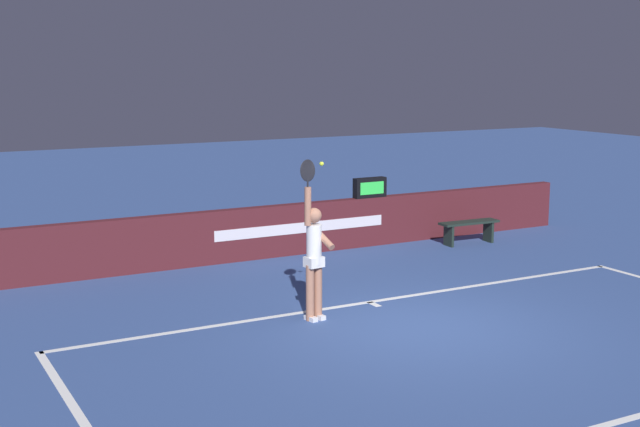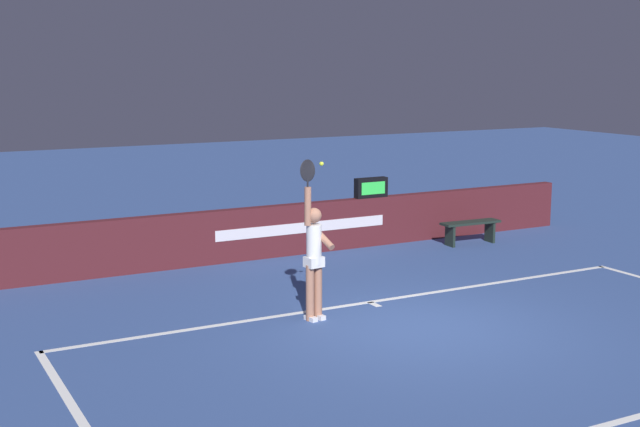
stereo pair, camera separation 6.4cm
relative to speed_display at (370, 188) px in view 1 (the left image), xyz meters
The scene contains 7 objects.
ground_plane 6.00m from the speed_display, 113.61° to the right, with size 60.00×60.00×0.00m, color #354F8B.
court_lines 7.03m from the speed_display, 109.84° to the right, with size 10.76×5.52×0.00m.
back_wall 2.46m from the speed_display, behind, with size 14.86×0.24×1.06m.
speed_display is the anchor object (origin of this frame).
tennis_player 5.59m from the speed_display, 130.40° to the right, with size 0.50×0.53×2.53m.
tennis_ball 5.87m from the speed_display, 128.87° to the right, with size 0.06×0.06×0.06m.
courtside_bench_near 2.38m from the speed_display, 24.58° to the right, with size 1.40×0.42×0.51m.
Camera 1 is at (-7.22, -10.12, 3.93)m, focal length 47.80 mm.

